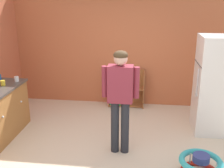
{
  "coord_description": "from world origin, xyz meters",
  "views": [
    {
      "loc": [
        0.36,
        -3.67,
        2.4
      ],
      "look_at": [
        -0.15,
        0.39,
        1.08
      ],
      "focal_mm": 43.28,
      "sensor_mm": 36.0,
      "label": 1
    }
  ],
  "objects_px": {
    "refrigerator": "(216,85)",
    "standing_person": "(120,93)",
    "baby_walker": "(200,165)",
    "bookshelf": "(124,90)",
    "white_cup": "(17,79)",
    "yellow_cup": "(3,83)"
  },
  "relations": [
    {
      "from": "bookshelf",
      "to": "standing_person",
      "type": "relative_size",
      "value": 0.51
    },
    {
      "from": "baby_walker",
      "to": "yellow_cup",
      "type": "distance_m",
      "value": 3.53
    },
    {
      "from": "refrigerator",
      "to": "bookshelf",
      "type": "xyz_separation_m",
      "value": [
        -1.74,
        1.01,
        -0.52
      ]
    },
    {
      "from": "refrigerator",
      "to": "white_cup",
      "type": "xyz_separation_m",
      "value": [
        -3.65,
        -0.26,
        0.06
      ]
    },
    {
      "from": "standing_person",
      "to": "yellow_cup",
      "type": "bearing_deg",
      "value": 168.4
    },
    {
      "from": "refrigerator",
      "to": "white_cup",
      "type": "relative_size",
      "value": 18.74
    },
    {
      "from": "bookshelf",
      "to": "baby_walker",
      "type": "distance_m",
      "value": 2.77
    },
    {
      "from": "standing_person",
      "to": "yellow_cup",
      "type": "xyz_separation_m",
      "value": [
        -2.14,
        0.44,
        -0.06
      ]
    },
    {
      "from": "refrigerator",
      "to": "bookshelf",
      "type": "height_order",
      "value": "refrigerator"
    },
    {
      "from": "refrigerator",
      "to": "standing_person",
      "type": "xyz_separation_m",
      "value": [
        -1.64,
        -0.96,
        0.12
      ]
    },
    {
      "from": "refrigerator",
      "to": "baby_walker",
      "type": "bearing_deg",
      "value": -107.84
    },
    {
      "from": "baby_walker",
      "to": "yellow_cup",
      "type": "height_order",
      "value": "yellow_cup"
    },
    {
      "from": "bookshelf",
      "to": "baby_walker",
      "type": "relative_size",
      "value": 1.41
    },
    {
      "from": "refrigerator",
      "to": "baby_walker",
      "type": "distance_m",
      "value": 1.68
    },
    {
      "from": "bookshelf",
      "to": "baby_walker",
      "type": "height_order",
      "value": "bookshelf"
    },
    {
      "from": "standing_person",
      "to": "white_cup",
      "type": "xyz_separation_m",
      "value": [
        -2.01,
        0.7,
        -0.06
      ]
    },
    {
      "from": "white_cup",
      "to": "standing_person",
      "type": "bearing_deg",
      "value": -19.23
    },
    {
      "from": "bookshelf",
      "to": "white_cup",
      "type": "xyz_separation_m",
      "value": [
        -1.91,
        -1.27,
        0.58
      ]
    },
    {
      "from": "standing_person",
      "to": "baby_walker",
      "type": "bearing_deg",
      "value": -22.08
    },
    {
      "from": "refrigerator",
      "to": "standing_person",
      "type": "distance_m",
      "value": 1.9
    },
    {
      "from": "bookshelf",
      "to": "baby_walker",
      "type": "bearing_deg",
      "value": -62.41
    },
    {
      "from": "baby_walker",
      "to": "yellow_cup",
      "type": "bearing_deg",
      "value": 164.54
    }
  ]
}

